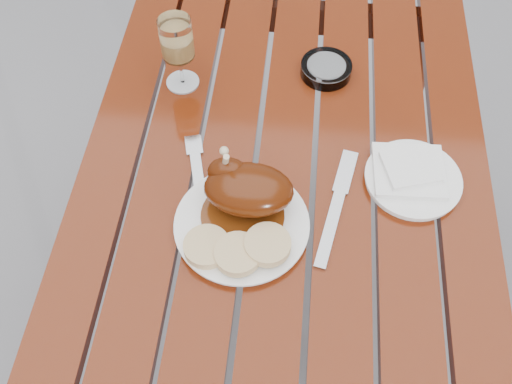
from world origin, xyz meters
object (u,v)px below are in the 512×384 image
wine_glass (179,54)px  table (278,256)px  ashtray (326,69)px  side_plate (413,180)px  dinner_plate (242,225)px

wine_glass → table: bearing=-41.2°
ashtray → table: bearing=-105.1°
table → side_plate: 0.46m
side_plate → ashtray: ashtray is taller
wine_glass → ashtray: wine_glass is taller
table → ashtray: 0.48m
table → dinner_plate: bearing=-115.4°
dinner_plate → table: bearing=64.6°
dinner_plate → ashtray: (0.14, 0.41, 0.01)m
wine_glass → side_plate: 0.54m
table → side_plate: (0.25, -0.01, 0.38)m
dinner_plate → side_plate: size_ratio=1.33×
dinner_plate → side_plate: bearing=23.0°
table → side_plate: side_plate is taller
dinner_plate → side_plate: 0.34m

